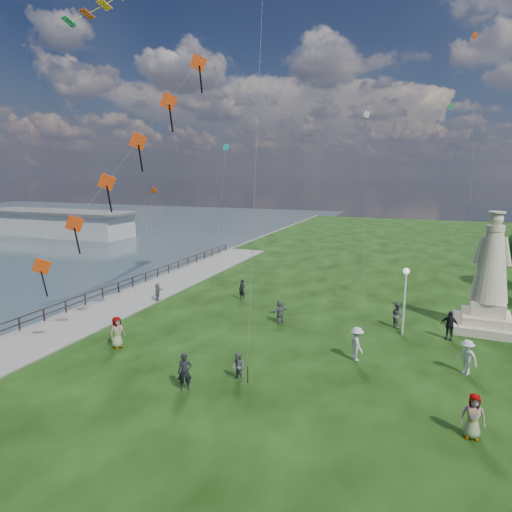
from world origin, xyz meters
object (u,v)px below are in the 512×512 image
at_px(person_0, 185,372).
at_px(person_2, 357,344).
at_px(person_7, 397,315).
at_px(person_9, 449,325).
at_px(pier_pavilion, 57,223).
at_px(person_10, 117,332).
at_px(person_1, 238,367).
at_px(person_5, 158,293).
at_px(lamppost, 405,287).
at_px(person_11, 280,311).
at_px(person_8, 467,357).
at_px(person_6, 242,290).
at_px(statue, 489,286).
at_px(person_4, 473,416).

distance_m(person_0, person_2, 9.72).
xyz_separation_m(person_7, person_9, (3.20, -1.03, 0.07)).
relative_size(pier_pavilion, person_10, 15.46).
bearing_deg(person_1, person_10, -162.75).
distance_m(person_5, person_9, 21.88).
height_order(pier_pavilion, person_1, pier_pavilion).
relative_size(lamppost, person_5, 3.05).
bearing_deg(person_0, person_1, 15.37).
relative_size(person_1, person_9, 0.80).
distance_m(person_2, person_11, 7.34).
height_order(pier_pavilion, person_8, pier_pavilion).
bearing_deg(person_11, person_6, -101.41).
height_order(statue, person_8, statue).
distance_m(pier_pavilion, person_8, 71.39).
relative_size(person_4, person_6, 1.08).
bearing_deg(lamppost, person_10, -151.93).
relative_size(person_1, person_10, 0.76).
bearing_deg(person_10, person_8, -60.63).
distance_m(person_7, person_9, 3.36).
height_order(person_7, person_9, person_9).
relative_size(person_4, person_5, 1.28).
relative_size(lamppost, person_11, 2.70).
distance_m(person_2, person_10, 14.14).
xyz_separation_m(person_0, person_2, (7.24, 6.48, 0.03)).
distance_m(lamppost, person_9, 3.59).
height_order(pier_pavilion, person_2, pier_pavilion).
bearing_deg(person_0, lamppost, 23.86).
relative_size(statue, person_5, 5.47).
bearing_deg(person_2, person_8, -120.01).
bearing_deg(person_4, person_6, 136.42).
relative_size(person_2, person_6, 1.11).
relative_size(person_0, person_9, 1.01).
bearing_deg(person_4, person_11, 136.59).
bearing_deg(person_6, person_11, -25.59).
bearing_deg(person_10, pier_pavilion, 67.40).
height_order(person_0, person_4, person_0).
relative_size(statue, person_6, 4.59).
bearing_deg(person_5, person_1, -143.73).
relative_size(person_2, person_10, 1.00).
xyz_separation_m(person_7, person_10, (-15.52, -9.72, 0.11)).
relative_size(person_5, person_7, 0.85).
bearing_deg(person_1, person_9, 69.77).
distance_m(lamppost, person_6, 13.50).
relative_size(lamppost, person_0, 2.37).
relative_size(statue, person_0, 4.24).
height_order(person_9, person_11, person_9).
xyz_separation_m(person_5, person_9, (21.87, -0.21, 0.20)).
height_order(person_5, person_9, person_9).
bearing_deg(person_2, lamppost, -57.22).
bearing_deg(person_0, person_9, 17.00).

